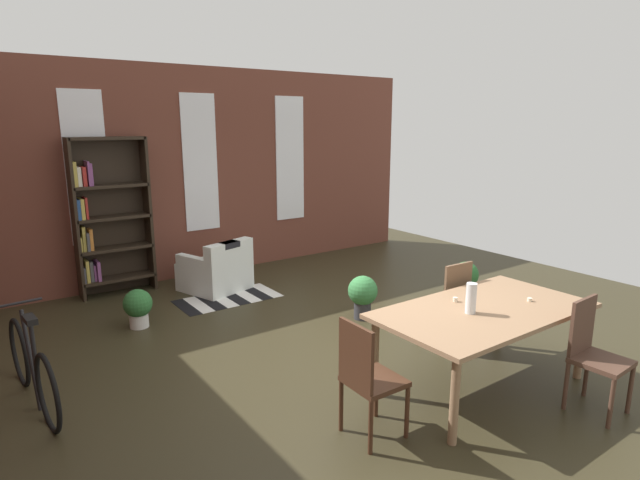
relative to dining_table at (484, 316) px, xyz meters
name	(u,v)px	position (x,y,z in m)	size (l,w,h in m)	color
ground_plane	(354,358)	(-0.57, 1.11, -0.68)	(9.88, 9.88, 0.00)	#322D1B
back_wall_brick	(199,173)	(-0.57, 4.97, 0.92)	(8.00, 0.12, 3.21)	brown
window_pane_0	(87,168)	(-2.20, 4.90, 1.08)	(0.55, 0.02, 2.09)	white
window_pane_1	(200,163)	(-0.57, 4.90, 1.08)	(0.55, 0.02, 2.09)	white
window_pane_2	(290,159)	(1.06, 4.90, 1.08)	(0.55, 0.02, 2.09)	white
dining_table	(484,316)	(0.00, 0.00, 0.00)	(1.99, 1.09, 0.76)	#967151
vase_on_table	(471,298)	(-0.20, 0.00, 0.21)	(0.09, 0.09, 0.27)	silver
tealight_candle_0	(530,300)	(0.50, -0.13, 0.09)	(0.04, 0.04, 0.03)	silver
tealight_candle_1	(455,300)	(-0.07, 0.27, 0.09)	(0.04, 0.04, 0.04)	silver
dining_chair_far_right	(449,301)	(0.44, 0.77, -0.17)	(0.42, 0.42, 0.95)	brown
dining_chair_head_left	(367,376)	(-1.37, 0.00, -0.17)	(0.41, 0.41, 0.95)	#422617
dining_chair_near_right	(593,352)	(0.44, -0.77, -0.17)	(0.42, 0.42, 0.95)	#4E3326
bookshelf_tall	(106,217)	(-2.05, 4.72, 0.42)	(1.01, 0.31, 2.19)	#2D2319
armchair_white	(217,271)	(-0.77, 4.02, -0.41)	(1.01, 1.01, 0.75)	white
bicycle_second	(32,369)	(-3.37, 2.03, -0.36)	(0.44, 1.62, 0.87)	black
potted_plant_by_shelf	(465,277)	(1.93, 1.74, -0.41)	(0.36, 0.36, 0.49)	silver
potted_plant_corner	(138,306)	(-2.12, 3.25, -0.42)	(0.34, 0.34, 0.46)	silver
potted_plant_window	(363,294)	(0.21, 1.92, -0.36)	(0.37, 0.37, 0.54)	#333338
striped_rug	(228,298)	(-0.82, 3.56, -0.68)	(1.38, 0.71, 0.01)	black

